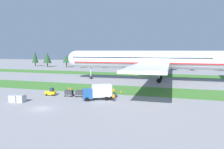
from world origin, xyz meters
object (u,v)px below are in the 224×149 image
at_px(uld_container_1, 14,98).
at_px(taxiway_marker_0, 96,92).
at_px(taxiway_marker_3, 71,89).
at_px(ground_crew_loader, 114,91).
at_px(uld_container_0, 20,98).
at_px(cargo_dolly_third, 91,94).
at_px(taxiway_marker_2, 69,88).
at_px(airliner, 154,60).
at_px(cargo_dolly_lead, 69,93).
at_px(taxiway_marker_1, 121,91).
at_px(baggage_tug, 51,92).
at_px(catering_truck, 98,92).
at_px(ground_crew_marshaller, 114,97).
at_px(cargo_dolly_second, 80,93).

relative_size(uld_container_1, taxiway_marker_0, 4.39).
bearing_deg(taxiway_marker_3, uld_container_1, -106.27).
xyz_separation_m(ground_crew_loader, uld_container_0, (-17.71, -14.04, -0.12)).
bearing_deg(cargo_dolly_third, uld_container_0, 120.30).
relative_size(taxiway_marker_0, taxiway_marker_2, 0.70).
distance_m(airliner, taxiway_marker_3, 33.96).
distance_m(cargo_dolly_lead, taxiway_marker_1, 14.34).
height_order(baggage_tug, cargo_dolly_lead, baggage_tug).
relative_size(cargo_dolly_third, uld_container_0, 1.16).
xyz_separation_m(ground_crew_loader, taxiway_marker_3, (-14.10, 3.00, -0.61)).
xyz_separation_m(uld_container_0, taxiway_marker_1, (18.79, 17.54, -0.49)).
bearing_deg(uld_container_1, catering_truck, 23.16).
height_order(cargo_dolly_third, taxiway_marker_1, cargo_dolly_third).
height_order(baggage_tug, cargo_dolly_third, baggage_tug).
bearing_deg(taxiway_marker_1, taxiway_marker_3, -178.11).
bearing_deg(cargo_dolly_third, taxiway_marker_0, 1.83).
bearing_deg(ground_crew_loader, taxiway_marker_2, -16.16).
relative_size(ground_crew_marshaller, taxiway_marker_2, 2.69).
bearing_deg(cargo_dolly_second, baggage_tug, 90.00).
distance_m(cargo_dolly_second, taxiway_marker_0, 6.19).
bearing_deg(cargo_dolly_lead, uld_container_0, 135.00).
bearing_deg(airliner, ground_crew_marshaller, 170.17).
xyz_separation_m(cargo_dolly_lead, ground_crew_loader, (10.27, 5.23, 0.03)).
xyz_separation_m(cargo_dolly_lead, cargo_dolly_second, (2.89, 0.24, 0.00)).
bearing_deg(taxiway_marker_1, uld_container_0, -136.98).
bearing_deg(ground_crew_marshaller, uld_container_1, 7.02).
distance_m(ground_crew_marshaller, taxiway_marker_0, 10.70).
relative_size(cargo_dolly_lead, taxiway_marker_1, 3.40).
xyz_separation_m(cargo_dolly_third, taxiway_marker_0, (-0.64, 5.48, -0.69)).
distance_m(airliner, taxiway_marker_2, 34.11).
height_order(cargo_dolly_second, catering_truck, catering_truck).
bearing_deg(cargo_dolly_second, taxiway_marker_3, 35.25).
relative_size(airliner, uld_container_0, 42.62).
height_order(baggage_tug, taxiway_marker_2, baggage_tug).
xyz_separation_m(airliner, taxiway_marker_3, (-21.47, -25.14, -7.80)).
bearing_deg(taxiway_marker_2, catering_truck, -38.59).
xyz_separation_m(airliner, uld_container_0, (-25.08, -42.17, -7.31)).
height_order(cargo_dolly_lead, cargo_dolly_second, same).
xyz_separation_m(cargo_dolly_third, ground_crew_loader, (4.49, 4.75, 0.03)).
xyz_separation_m(uld_container_1, taxiway_marker_1, (20.23, 17.78, -0.45)).
height_order(baggage_tug, ground_crew_loader, baggage_tug).
height_order(catering_truck, taxiway_marker_1, catering_truck).
distance_m(airliner, taxiway_marker_1, 26.59).
xyz_separation_m(cargo_dolly_second, catering_truck, (5.53, -1.89, 1.03)).
height_order(cargo_dolly_lead, cargo_dolly_third, same).
bearing_deg(airliner, baggage_tug, 144.88).
relative_size(baggage_tug, cargo_dolly_third, 1.16).
distance_m(baggage_tug, catering_truck, 13.54).
bearing_deg(ground_crew_loader, cargo_dolly_third, 44.31).
xyz_separation_m(cargo_dolly_lead, taxiway_marker_1, (11.36, 8.73, -0.58)).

